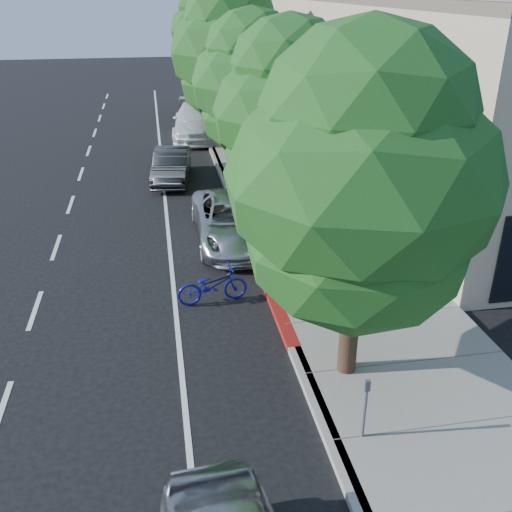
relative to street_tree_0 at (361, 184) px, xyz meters
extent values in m
plane|color=black|center=(-0.90, 2.00, -4.32)|extent=(120.00, 120.00, 0.00)
cube|color=gray|center=(1.40, 10.00, -4.25)|extent=(4.60, 56.00, 0.15)
cube|color=#9E998E|center=(-0.90, 10.00, -4.25)|extent=(0.30, 56.00, 0.15)
cube|color=maroon|center=(-0.90, 3.00, -4.25)|extent=(0.32, 4.00, 0.15)
cube|color=#BFB293|center=(8.70, 20.00, -0.82)|extent=(10.00, 36.00, 7.00)
cylinder|color=black|center=(0.00, 0.00, -3.07)|extent=(0.40, 0.40, 2.50)
ellipsoid|color=#194815|center=(0.00, 0.00, -1.11)|extent=(4.41, 4.41, 3.53)
ellipsoid|color=#194815|center=(0.00, 0.00, 0.11)|extent=(5.19, 5.19, 4.15)
ellipsoid|color=#194815|center=(0.00, 0.00, 1.39)|extent=(3.89, 3.89, 3.11)
cylinder|color=black|center=(0.00, 6.00, -3.06)|extent=(0.40, 0.40, 2.52)
ellipsoid|color=#194815|center=(0.00, 6.00, -1.08)|extent=(3.66, 3.66, 2.93)
ellipsoid|color=#194815|center=(0.00, 6.00, 0.14)|extent=(4.30, 4.30, 3.44)
ellipsoid|color=#194815|center=(0.00, 6.00, 1.44)|extent=(3.23, 3.23, 2.58)
cylinder|color=black|center=(0.00, 12.00, -3.09)|extent=(0.40, 0.40, 2.47)
ellipsoid|color=#194815|center=(0.00, 12.00, -1.15)|extent=(3.93, 3.93, 3.15)
ellipsoid|color=#194815|center=(0.00, 12.00, 0.04)|extent=(4.63, 4.63, 3.70)
ellipsoid|color=#194815|center=(0.00, 12.00, 1.31)|extent=(3.47, 3.47, 2.78)
cylinder|color=black|center=(0.00, 18.00, -2.95)|extent=(0.40, 0.40, 2.76)
ellipsoid|color=#194815|center=(0.00, 18.00, -0.78)|extent=(4.85, 4.85, 3.88)
ellipsoid|color=#194815|center=(0.00, 18.00, 0.56)|extent=(5.70, 5.70, 4.56)
ellipsoid|color=#194815|center=(0.00, 18.00, 1.98)|extent=(4.28, 4.28, 3.42)
cylinder|color=black|center=(0.00, 24.00, -2.90)|extent=(0.40, 0.40, 2.85)
ellipsoid|color=#194815|center=(0.00, 24.00, -0.66)|extent=(3.66, 3.66, 2.93)
ellipsoid|color=#194815|center=(0.00, 24.00, 0.72)|extent=(4.30, 4.30, 3.44)
ellipsoid|color=#194815|center=(0.00, 24.00, 2.19)|extent=(3.23, 3.23, 2.58)
cylinder|color=black|center=(0.00, 30.00, -2.92)|extent=(0.40, 0.40, 2.81)
ellipsoid|color=#194815|center=(0.00, 30.00, -0.71)|extent=(3.96, 3.96, 3.16)
ellipsoid|color=#194815|center=(0.00, 30.00, 0.65)|extent=(4.65, 4.65, 3.72)
ellipsoid|color=#194815|center=(0.00, 30.00, 2.09)|extent=(3.49, 3.49, 2.79)
imported|color=white|center=(-1.05, 5.00, -3.45)|extent=(0.47, 0.67, 1.74)
imported|color=#15148E|center=(-2.50, 3.63, -3.83)|extent=(1.94, 0.88, 0.99)
imported|color=silver|center=(-1.40, 7.50, -3.60)|extent=(2.42, 5.23, 1.45)
imported|color=black|center=(-3.10, 14.31, -3.65)|extent=(1.91, 4.23, 1.35)
imported|color=white|center=(-1.40, 21.98, -3.45)|extent=(3.06, 6.27, 1.76)
imported|color=black|center=(-1.40, 23.65, -3.60)|extent=(2.18, 4.41, 1.45)
imported|color=black|center=(2.02, 13.01, -3.33)|extent=(1.04, 0.99, 1.70)
camera|label=1|loc=(-3.67, -9.56, 3.31)|focal=40.00mm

